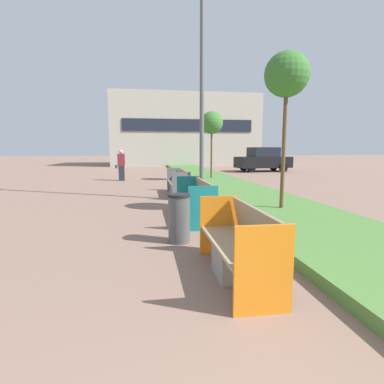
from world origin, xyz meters
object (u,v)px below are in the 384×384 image
street_lamp_post (202,52)px  parked_car_distant (263,160)px  bench_teal_frame (196,203)px  sapling_tree_far (212,123)px  bench_orange_frame (239,250)px  litter_bin (179,218)px  pedestrian_walking (121,165)px  sapling_tree_near (287,76)px  bench_grey_frame (179,185)px

street_lamp_post → parked_car_distant: (7.16, 12.50, -3.78)m
bench_teal_frame → sapling_tree_far: 9.34m
bench_orange_frame → litter_bin: bench_orange_frame is taller
bench_teal_frame → pedestrian_walking: (-2.53, 9.56, 0.47)m
sapling_tree_near → bench_grey_frame: bearing=120.7°
bench_teal_frame → litter_bin: bearing=-108.5°
bench_teal_frame → bench_orange_frame: bearing=-90.1°
bench_grey_frame → litter_bin: (-0.62, -5.77, 0.07)m
sapling_tree_near → sapling_tree_far: (0.00, 8.54, -0.40)m
sapling_tree_far → pedestrian_walking: size_ratio=2.19×
sapling_tree_near → bench_teal_frame: bearing=-177.1°
bench_teal_frame → pedestrian_walking: 9.90m
bench_grey_frame → parked_car_distant: parked_car_distant is taller
bench_grey_frame → street_lamp_post: bearing=-66.1°
bench_grey_frame → sapling_tree_far: 5.88m
litter_bin → street_lamp_post: bearing=74.5°
bench_teal_frame → sapling_tree_far: size_ratio=0.64×
bench_orange_frame → pedestrian_walking: 13.26m
litter_bin → parked_car_distant: (8.38, 16.90, 0.47)m
bench_orange_frame → bench_grey_frame: bearing=89.9°
street_lamp_post → sapling_tree_near: (1.66, -2.45, -1.24)m
bench_orange_frame → parked_car_distant: (7.77, 18.51, 0.55)m
bench_teal_frame → bench_grey_frame: (0.00, 3.94, 0.00)m
sapling_tree_near → parked_car_distant: size_ratio=0.92×
street_lamp_post → litter_bin: bearing=-105.5°
street_lamp_post → bench_grey_frame: bearing=113.9°
litter_bin → bench_orange_frame: bearing=-69.4°
bench_orange_frame → bench_teal_frame: bearing=89.9°
litter_bin → pedestrian_walking: size_ratio=0.53×
bench_grey_frame → parked_car_distant: size_ratio=0.56×
bench_teal_frame → bench_grey_frame: same height
bench_teal_frame → sapling_tree_far: sapling_tree_far is taller
bench_orange_frame → bench_grey_frame: size_ratio=0.77×
bench_orange_frame → pedestrian_walking: bearing=101.0°
pedestrian_walking → bench_teal_frame: bearing=-75.2°
bench_grey_frame → pedestrian_walking: (-2.54, 5.62, 0.47)m
pedestrian_walking → parked_car_distant: bearing=28.1°
bench_teal_frame → litter_bin: 1.93m
litter_bin → pedestrian_walking: bearing=99.6°
bench_orange_frame → parked_car_distant: 20.09m
bench_orange_frame → pedestrian_walking: size_ratio=1.14×
bench_grey_frame → sapling_tree_far: size_ratio=0.67×
bench_teal_frame → parked_car_distant: (7.76, 15.07, 0.54)m
bench_orange_frame → litter_bin: (-0.61, 1.62, 0.08)m
bench_orange_frame → sapling_tree_near: (2.27, 3.56, 3.09)m
sapling_tree_far → parked_car_distant: sapling_tree_far is taller
street_lamp_post → pedestrian_walking: (-3.14, 7.00, -3.85)m
bench_teal_frame → street_lamp_post: street_lamp_post is taller
pedestrian_walking → litter_bin: bearing=-80.4°
sapling_tree_far → pedestrian_walking: bearing=169.3°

